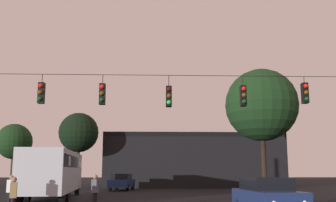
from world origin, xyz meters
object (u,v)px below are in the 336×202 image
Objects in this scene: city_bus at (54,170)px; car_near_right at (267,195)px; tree_right_far at (262,105)px; pedestrian_crossing_right at (11,190)px; pedestrian_crossing_center at (95,190)px; car_far_left at (122,182)px; tree_behind_building at (14,142)px; tree_left_silhouette at (79,133)px; pedestrian_crossing_left at (13,195)px.

car_near_right is (11.10, -9.71, -1.07)m from city_bus.
car_near_right is at bearing -105.21° from tree_right_far.
city_bus is 7.05m from pedestrian_crossing_right.
pedestrian_crossing_center reaches higher than pedestrian_crossing_right.
pedestrian_crossing_center is 1.03× the size of pedestrian_crossing_right.
car_far_left is 18.76m from pedestrian_crossing_right.
tree_right_far is (24.95, -13.19, 2.21)m from tree_behind_building.
tree_behind_building is (-12.92, 8.31, 4.25)m from car_far_left.
tree_left_silhouette is (-4.59, 2.46, 4.75)m from car_far_left.
pedestrian_crossing_left is at bearing -132.57° from pedestrian_crossing_center.
car_far_left is at bearing 157.94° from tree_right_far.
pedestrian_crossing_center is at bearing -11.54° from pedestrian_crossing_right.
pedestrian_crossing_right is at bearing -71.11° from tree_behind_building.
pedestrian_crossing_left is (1.09, -10.70, -0.99)m from city_bus.
car_near_right is at bearing -55.10° from tree_behind_building.
tree_behind_building reaches higher than pedestrian_crossing_right.
tree_left_silhouette reaches higher than pedestrian_crossing_left.
city_bus is 7.04× the size of pedestrian_crossing_right.
car_near_right is 22.44m from car_far_left.
pedestrian_crossing_right is (-4.05, 0.83, -0.03)m from pedestrian_crossing_center.
tree_right_far reaches higher than car_near_right.
tree_right_far is at bearing 50.63° from pedestrian_crossing_center.
tree_left_silhouette is at bearing 117.36° from car_near_right.
tree_behind_building is at bearing 152.14° from tree_right_far.
car_far_left is 15.94m from tree_behind_building.
tree_behind_building is at bearing 108.89° from pedestrian_crossing_right.
pedestrian_crossing_right is 0.22× the size of tree_behind_building.
city_bus is 2.51× the size of car_near_right.
tree_right_far reaches higher than pedestrian_crossing_right.
pedestrian_crossing_left is 0.15× the size of tree_right_far.
tree_left_silhouette reaches higher than city_bus.
car_near_right is 0.63× the size of tree_behind_building.
tree_behind_building is (-13.19, 27.52, 4.13)m from pedestrian_crossing_center.
pedestrian_crossing_right is at bearing -139.49° from tree_right_far.
pedestrian_crossing_right is 0.15× the size of tree_right_far.
pedestrian_crossing_right is (-11.40, 2.74, 0.09)m from car_near_right.
city_bus reaches higher than car_near_right.
city_bus is 8.71m from pedestrian_crossing_center.
city_bus is at bearing -85.49° from tree_left_silhouette.
car_far_left is 7.05m from tree_left_silhouette.
tree_behind_building reaches higher than car_far_left.
tree_left_silhouette is at bearing 94.51° from city_bus.
pedestrian_crossing_left is 32.46m from tree_behind_building.
tree_left_silhouette is (-4.85, 21.66, 4.63)m from pedestrian_crossing_center.
tree_behind_building is (-8.33, 5.86, -0.50)m from tree_left_silhouette.
car_near_right is 10.06m from pedestrian_crossing_left.
pedestrian_crossing_center is at bearing 47.43° from pedestrian_crossing_left.
city_bus is 1.08× the size of tree_right_far.
city_bus reaches higher than pedestrian_crossing_right.
pedestrian_crossing_left is at bearing -84.19° from city_bus.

